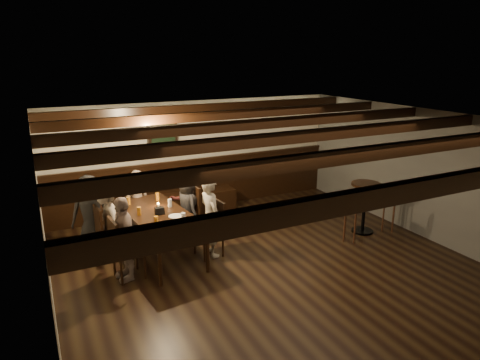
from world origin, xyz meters
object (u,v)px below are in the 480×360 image
person_bench_centre (137,203)px  chair_left_far (128,259)px  person_right_near (187,207)px  person_right_far (211,217)px  bar_stool_right (389,212)px  person_bench_right (184,198)px  person_left_near (107,220)px  person_bench_left (91,213)px  high_top_table (365,200)px  bar_stool_left (350,222)px  dining_table (159,217)px  chair_right_near (187,222)px  chair_right_far (210,239)px  person_left_far (124,238)px  chair_left_near (111,240)px

person_bench_centre → chair_left_far: bearing=64.3°
person_right_near → person_right_far: person_right_far is taller
bar_stool_right → person_bench_right: bearing=177.3°
person_right_far → person_left_near: bearing=59.0°
person_bench_left → person_left_near: 0.47m
high_top_table → bar_stool_left: size_ratio=0.99×
person_left_near → high_top_table: size_ratio=1.33×
dining_table → person_bench_left: person_bench_left is taller
chair_right_near → bar_stool_left: 3.06m
chair_right_far → high_top_table: (3.06, -0.40, 0.36)m
person_left_far → person_right_near: bearing=121.0°
high_top_table → person_bench_right: bearing=149.9°
person_bench_centre → person_bench_left: bearing=9.5°
dining_table → bar_stool_right: bearing=-18.5°
bar_stool_left → chair_right_far: bearing=-164.3°
dining_table → person_left_near: 0.88m
person_left_far → person_right_near: size_ratio=1.10×
person_bench_left → person_left_near: (0.20, -0.43, -0.02)m
person_bench_left → chair_left_far: bearing=97.6°
person_bench_centre → person_bench_right: 0.91m
person_left_far → high_top_table: bearing=80.5°
person_left_far → person_right_far: size_ratio=0.95×
person_bench_left → person_right_far: size_ratio=0.97×
chair_left_near → chair_right_far: size_ratio=0.94×
person_left_near → person_left_far: (0.10, -0.89, 0.00)m
high_top_table → person_right_far: bearing=172.5°
chair_left_far → person_bench_right: (1.46, 1.53, 0.31)m
person_bench_right → high_top_table: bearing=143.4°
dining_table → person_bench_right: person_bench_right is taller
person_bench_left → person_bench_right: bearing=180.0°
person_right_near → person_left_far: bearing=121.0°
person_right_far → person_right_near: bearing=-0.0°
high_top_table → chair_right_far: bearing=172.6°
chair_right_far → bar_stool_left: bar_stool_left is taller
person_bench_centre → bar_stool_left: (3.45, -2.01, -0.27)m
chair_right_near → bar_stool_right: 3.94m
person_bench_centre → high_top_table: size_ratio=1.30×
high_top_table → bar_stool_right: size_ratio=0.99×
chair_right_near → high_top_table: high_top_table is taller
person_left_near → chair_right_far: bearing=58.5°
dining_table → bar_stool_left: bearing=-22.7°
chair_right_near → person_left_far: size_ratio=0.74×
person_bench_right → high_top_table: (3.04, -1.76, 0.04)m
person_bench_centre → high_top_table: bearing=148.9°
person_bench_centre → person_right_far: size_ratio=0.93×
person_left_near → chair_left_far: bearing=1.9°
chair_left_near → person_bench_left: (-0.23, 0.43, 0.40)m
chair_right_far → person_right_far: size_ratio=0.69×
person_bench_right → chair_left_near: bearing=15.5°
chair_left_near → person_right_far: person_right_far is taller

